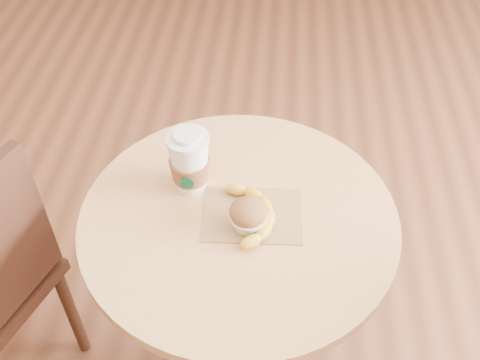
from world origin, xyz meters
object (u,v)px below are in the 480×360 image
at_px(coffee_cup, 190,164).
at_px(muffin, 248,215).
at_px(banana, 252,215).
at_px(cafe_table, 239,262).

bearing_deg(coffee_cup, muffin, -39.42).
relative_size(muffin, banana, 0.41).
distance_m(coffee_cup, muffin, 0.20).
bearing_deg(coffee_cup, banana, -32.47).
relative_size(cafe_table, coffee_cup, 4.48).
xyz_separation_m(cafe_table, coffee_cup, (-0.13, 0.09, 0.27)).
xyz_separation_m(muffin, banana, (0.01, 0.02, -0.02)).
height_order(cafe_table, muffin, muffin).
bearing_deg(coffee_cup, cafe_table, -34.54).
height_order(cafe_table, coffee_cup, coffee_cup).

